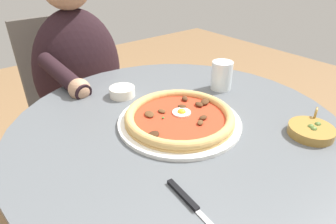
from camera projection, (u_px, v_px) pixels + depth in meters
dining_table at (176, 168)px, 0.86m from camera, size 0.89×0.89×0.76m
pizza_on_plate at (178, 118)px, 0.76m from camera, size 0.33×0.33×0.03m
water_glass at (222, 77)px, 0.93m from camera, size 0.07×0.07×0.09m
steak_knife at (192, 205)px, 0.52m from camera, size 0.03×0.21×0.01m
ramekin_capers at (122, 91)px, 0.90m from camera, size 0.08×0.08×0.03m
olive_pan at (311, 130)px, 0.71m from camera, size 0.13×0.11×0.05m
diner_person at (86, 112)px, 1.31m from camera, size 0.38×0.49×1.14m
cafe_chair_diner at (72, 96)px, 1.40m from camera, size 0.41×0.41×0.90m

